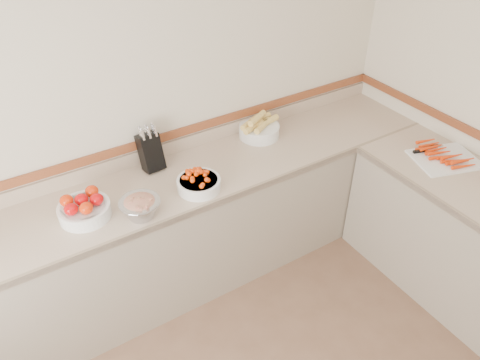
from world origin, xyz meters
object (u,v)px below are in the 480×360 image
cherry_tomato_bowl (198,182)px  cutting_board (444,157)px  tomato_bowl (84,208)px  rhubarb_bowl (140,207)px  knife_block (150,151)px  corn_bowl (259,128)px

cherry_tomato_bowl → cutting_board: size_ratio=0.55×
tomato_bowl → rhubarb_bowl: size_ratio=1.25×
tomato_bowl → cutting_board: size_ratio=0.60×
cherry_tomato_bowl → knife_block: bearing=112.6°
knife_block → corn_bowl: (0.84, -0.04, -0.07)m
cherry_tomato_bowl → rhubarb_bowl: 0.42m
corn_bowl → cutting_board: size_ratio=0.65×
knife_block → corn_bowl: size_ratio=0.98×
corn_bowl → knife_block: bearing=177.4°
knife_block → cherry_tomato_bowl: knife_block is taller
cutting_board → cherry_tomato_bowl: bearing=159.4°
tomato_bowl → rhubarb_bowl: (0.28, -0.17, 0.01)m
knife_block → cherry_tomato_bowl: size_ratio=1.18×
knife_block → tomato_bowl: (-0.54, -0.26, -0.07)m
tomato_bowl → cutting_board: 2.41m
knife_block → tomato_bowl: knife_block is taller
knife_block → corn_bowl: knife_block is taller
tomato_bowl → corn_bowl: bearing=9.0°
knife_block → cutting_board: bearing=-29.0°
tomato_bowl → rhubarb_bowl: bearing=-31.8°
knife_block → rhubarb_bowl: knife_block is taller
tomato_bowl → cherry_tomato_bowl: bearing=-9.7°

